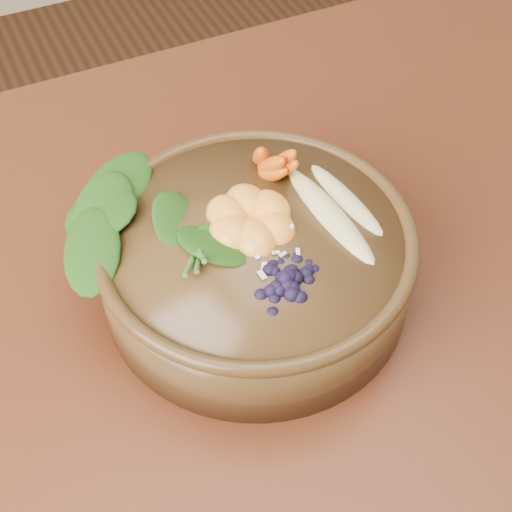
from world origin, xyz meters
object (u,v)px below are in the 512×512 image
(stoneware_bowl, at_px, (256,263))
(carrot_cluster, at_px, (275,134))
(dining_table, at_px, (483,272))
(banana_halves, at_px, (339,196))
(blueberry_pile, at_px, (287,267))
(kale_heap, at_px, (185,187))
(mandarin_cluster, at_px, (250,208))

(stoneware_bowl, xyz_separation_m, carrot_cluster, (0.06, 0.08, 0.08))
(dining_table, distance_m, stoneware_bowl, 0.31)
(banana_halves, distance_m, blueberry_pile, 0.10)
(kale_heap, distance_m, carrot_cluster, 0.10)
(banana_halves, bearing_deg, stoneware_bowl, -177.26)
(dining_table, bearing_deg, blueberry_pile, -172.81)
(dining_table, xyz_separation_m, mandarin_cluster, (-0.28, 0.04, 0.19))
(carrot_cluster, bearing_deg, dining_table, -21.02)
(carrot_cluster, relative_size, banana_halves, 0.49)
(dining_table, height_order, banana_halves, banana_halves)
(banana_halves, distance_m, mandarin_cluster, 0.08)
(dining_table, relative_size, stoneware_bowl, 5.53)
(kale_heap, distance_m, blueberry_pile, 0.13)
(kale_heap, xyz_separation_m, mandarin_cluster, (0.04, -0.04, -0.01))
(stoneware_bowl, xyz_separation_m, blueberry_pile, (-0.00, -0.06, 0.06))
(banana_halves, bearing_deg, dining_table, -4.16)
(stoneware_bowl, distance_m, kale_heap, 0.10)
(banana_halves, bearing_deg, blueberry_pile, -141.51)
(carrot_cluster, height_order, blueberry_pile, carrot_cluster)
(dining_table, distance_m, blueberry_pile, 0.34)
(dining_table, bearing_deg, kale_heap, 164.98)
(stoneware_bowl, height_order, blueberry_pile, blueberry_pile)
(dining_table, relative_size, kale_heap, 8.44)
(kale_heap, relative_size, banana_halves, 1.17)
(dining_table, xyz_separation_m, kale_heap, (-0.32, 0.09, 0.19))
(stoneware_bowl, xyz_separation_m, mandarin_cluster, (0.00, 0.02, 0.05))
(banana_halves, relative_size, mandarin_cluster, 1.77)
(blueberry_pile, bearing_deg, mandarin_cluster, 87.87)
(stoneware_bowl, xyz_separation_m, banana_halves, (0.08, -0.00, 0.05))
(carrot_cluster, xyz_separation_m, mandarin_cluster, (-0.05, -0.06, -0.02))
(stoneware_bowl, relative_size, blueberry_pile, 2.16)
(carrot_cluster, xyz_separation_m, banana_halves, (0.03, -0.08, -0.03))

